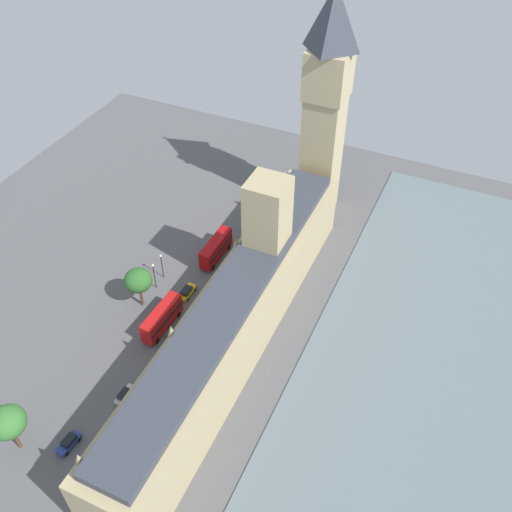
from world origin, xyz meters
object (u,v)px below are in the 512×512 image
at_px(car_black_corner, 250,221).
at_px(double_decker_bus_leading, 216,248).
at_px(pedestrian_opposite_hall, 94,478).
at_px(street_lamp_by_river_gate, 161,262).
at_px(double_decker_bus_midblock, 162,318).
at_px(plane_tree_under_trees, 7,422).
at_px(street_lamp_slot_10, 154,272).
at_px(parliament_building, 238,310).
at_px(plane_tree_kerbside, 138,280).
at_px(car_blue_trailing, 69,443).
at_px(car_yellow_cab_near_tower, 187,292).
at_px(clock_tower, 326,105).
at_px(car_silver_far_end, 125,395).

distance_m(car_black_corner, double_decker_bus_leading, 13.51).
height_order(pedestrian_opposite_hall, street_lamp_by_river_gate, street_lamp_by_river_gate).
bearing_deg(double_decker_bus_midblock, plane_tree_under_trees, 78.41).
xyz_separation_m(street_lamp_by_river_gate, street_lamp_slot_10, (-0.16, 3.18, 0.11)).
bearing_deg(double_decker_bus_midblock, parliament_building, -162.50).
relative_size(double_decker_bus_leading, double_decker_bus_midblock, 0.99).
relative_size(plane_tree_kerbside, street_lamp_by_river_gate, 1.45).
relative_size(parliament_building, car_blue_trailing, 17.82).
bearing_deg(plane_tree_kerbside, street_lamp_slot_10, -88.83).
distance_m(car_yellow_cab_near_tower, plane_tree_kerbside, 10.78).
distance_m(clock_tower, car_silver_far_end, 69.78).
distance_m(street_lamp_by_river_gate, street_lamp_slot_10, 3.19).
relative_size(car_yellow_cab_near_tower, double_decker_bus_midblock, 0.44).
distance_m(pedestrian_opposite_hall, plane_tree_under_trees, 15.56).
relative_size(double_decker_bus_leading, car_yellow_cab_near_tower, 2.27).
bearing_deg(plane_tree_kerbside, car_black_corner, -105.56).
bearing_deg(pedestrian_opposite_hall, double_decker_bus_midblock, -26.59).
distance_m(car_black_corner, car_blue_trailing, 62.50).
bearing_deg(car_blue_trailing, pedestrian_opposite_hall, 162.12).
xyz_separation_m(car_silver_far_end, car_blue_trailing, (3.22, 11.14, -0.00)).
distance_m(clock_tower, plane_tree_under_trees, 83.60).
xyz_separation_m(parliament_building, pedestrian_opposite_hall, (7.89, 34.25, -6.94)).
distance_m(plane_tree_kerbside, street_lamp_by_river_gate, 8.72).
height_order(parliament_building, plane_tree_kerbside, parliament_building).
bearing_deg(clock_tower, parliament_building, 90.60).
bearing_deg(street_lamp_by_river_gate, pedestrian_opposite_hall, 107.67).
distance_m(clock_tower, car_black_corner, 31.08).
bearing_deg(street_lamp_by_river_gate, clock_tower, -120.21).
bearing_deg(double_decker_bus_midblock, double_decker_bus_leading, -87.90).
distance_m(double_decker_bus_leading, pedestrian_opposite_hall, 52.61).
bearing_deg(parliament_building, street_lamp_by_river_gate, -20.33).
xyz_separation_m(double_decker_bus_midblock, street_lamp_by_river_gate, (7.03, -11.71, 1.77)).
relative_size(parliament_building, car_black_corner, 18.38).
height_order(car_black_corner, street_lamp_slot_10, street_lamp_slot_10).
relative_size(clock_tower, car_black_corner, 12.04).
bearing_deg(plane_tree_kerbside, car_yellow_cab_near_tower, -138.55).
bearing_deg(double_decker_bus_leading, double_decker_bus_midblock, 90.36).
relative_size(car_black_corner, plane_tree_under_trees, 0.45).
distance_m(clock_tower, double_decker_bus_midblock, 55.09).
bearing_deg(car_yellow_cab_near_tower, plane_tree_kerbside, -137.84).
bearing_deg(car_black_corner, plane_tree_under_trees, 80.21).
xyz_separation_m(clock_tower, street_lamp_slot_10, (20.69, 39.00, -22.29)).
height_order(car_yellow_cab_near_tower, street_lamp_slot_10, street_lamp_slot_10).
xyz_separation_m(car_silver_far_end, street_lamp_slot_10, (9.41, -24.80, 3.63)).
height_order(parliament_building, car_blue_trailing, parliament_building).
relative_size(parliament_building, plane_tree_kerbside, 8.64).
bearing_deg(parliament_building, car_blue_trailing, 64.39).
bearing_deg(car_blue_trailing, street_lamp_by_river_gate, -75.49).
bearing_deg(car_silver_far_end, car_black_corner, 93.83).
relative_size(car_silver_far_end, plane_tree_kerbside, 0.47).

